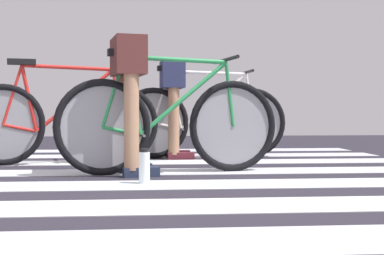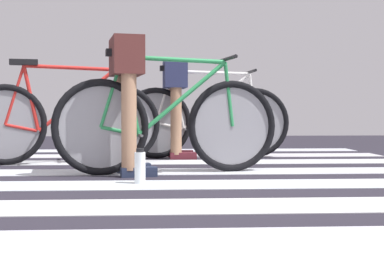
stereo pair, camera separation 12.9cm
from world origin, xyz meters
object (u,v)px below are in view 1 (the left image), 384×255
at_px(cyclist_3_of_3, 173,95).
at_px(bicycle_2_of_3, 63,121).
at_px(cyclist_1_of_3, 129,86).
at_px(water_bottle, 144,167).
at_px(bicycle_3_of_3, 203,120).
at_px(bicycle_1_of_3, 170,123).

bearing_deg(cyclist_3_of_3, bicycle_2_of_3, -155.90).
bearing_deg(cyclist_1_of_3, cyclist_3_of_3, 63.21).
relative_size(cyclist_3_of_3, water_bottle, 4.26).
relative_size(cyclist_1_of_3, water_bottle, 4.41).
height_order(cyclist_1_of_3, cyclist_3_of_3, cyclist_1_of_3).
bearing_deg(cyclist_1_of_3, bicycle_3_of_3, 52.51).
bearing_deg(bicycle_2_of_3, bicycle_3_of_3, 11.62).
xyz_separation_m(cyclist_1_of_3, bicycle_2_of_3, (-0.62, 0.86, -0.28)).
bearing_deg(bicycle_3_of_3, cyclist_1_of_3, -120.19).
height_order(bicycle_2_of_3, cyclist_3_of_3, cyclist_3_of_3).
xyz_separation_m(bicycle_3_of_3, water_bottle, (-0.59, -1.92, -0.28)).
relative_size(bicycle_1_of_3, cyclist_1_of_3, 1.68).
distance_m(bicycle_1_of_3, cyclist_3_of_3, 1.36).
distance_m(bicycle_3_of_3, cyclist_3_of_3, 0.40).
bearing_deg(bicycle_2_of_3, cyclist_3_of_3, 16.70).
distance_m(bicycle_1_of_3, bicycle_2_of_3, 1.22).
bearing_deg(bicycle_2_of_3, water_bottle, -72.86).
height_order(bicycle_1_of_3, cyclist_3_of_3, cyclist_3_of_3).
bearing_deg(water_bottle, bicycle_3_of_3, 73.03).
xyz_separation_m(cyclist_1_of_3, bicycle_3_of_3, (0.70, 1.41, -0.28)).
bearing_deg(water_bottle, cyclist_3_of_3, 81.74).
xyz_separation_m(bicycle_2_of_3, bicycle_3_of_3, (1.32, 0.55, 0.00)).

